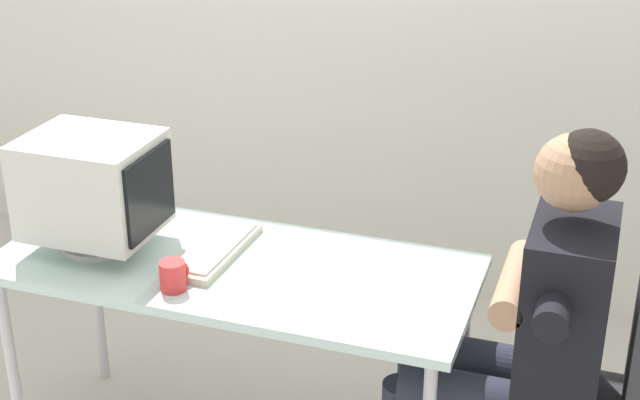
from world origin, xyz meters
The scene contains 6 objects.
desk centered at (0.00, 0.00, 0.67)m, with size 1.46×0.62×0.72m.
crt_monitor centered at (-0.44, -0.04, 0.93)m, with size 0.40×0.32×0.36m.
keyboard centered at (-0.09, 0.04, 0.74)m, with size 0.17×0.40×0.03m.
office_chair centered at (1.06, 0.01, 0.49)m, with size 0.40×0.40×0.89m.
person_seated centered at (0.87, 0.01, 0.68)m, with size 0.72×0.57×1.26m.
desk_mug centered at (-0.10, -0.20, 0.77)m, with size 0.07×0.09×0.09m.
Camera 1 is at (1.06, -2.29, 2.06)m, focal length 52.81 mm.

